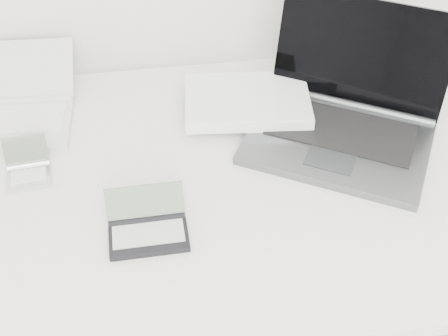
{
  "coord_description": "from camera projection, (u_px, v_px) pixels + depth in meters",
  "views": [
    {
      "loc": [
        -0.16,
        0.65,
        1.63
      ],
      "look_at": [
        -0.03,
        1.51,
        0.79
      ],
      "focal_mm": 50.0,
      "sensor_mm": 36.0,
      "label": 1
    }
  ],
  "objects": [
    {
      "name": "desk",
      "position": [
        235.0,
        190.0,
        1.31
      ],
      "size": [
        1.6,
        0.8,
        0.73
      ],
      "color": "white",
      "rests_on": "ground"
    },
    {
      "name": "laptop_large",
      "position": [
        312.0,
        112.0,
        1.36
      ],
      "size": [
        0.58,
        0.48,
        0.25
      ],
      "rotation": [
        0.0,
        0.0,
        -0.51
      ],
      "color": "#5B5F61",
      "rests_on": "desk"
    },
    {
      "name": "netbook_open_white",
      "position": [
        17.0,
        110.0,
        1.39
      ],
      "size": [
        0.26,
        0.31,
        0.1
      ],
      "rotation": [
        0.0,
        0.0,
        -0.06
      ],
      "color": "silver",
      "rests_on": "desk"
    },
    {
      "name": "pda_silver",
      "position": [
        28.0,
        170.0,
        1.27
      ],
      "size": [
        0.09,
        0.11,
        0.07
      ],
      "rotation": [
        0.0,
        0.0,
        0.09
      ],
      "color": "silver",
      "rests_on": "desk"
    },
    {
      "name": "palmtop_charcoal",
      "position": [
        148.0,
        229.0,
        1.15
      ],
      "size": [
        0.15,
        0.11,
        0.08
      ],
      "rotation": [
        0.0,
        0.0,
        0.01
      ],
      "color": "black",
      "rests_on": "desk"
    }
  ]
}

